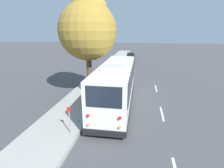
{
  "coord_description": "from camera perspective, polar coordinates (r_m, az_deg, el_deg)",
  "views": [
    {
      "loc": [
        -14.15,
        -1.37,
        5.85
      ],
      "look_at": [
        0.66,
        1.1,
        1.3
      ],
      "focal_mm": 28.0,
      "sensor_mm": 36.0,
      "label": 1
    }
  ],
  "objects": [
    {
      "name": "parked_sedan_black",
      "position": [
        39.46,
        6.09,
        9.1
      ],
      "size": [
        4.21,
        1.92,
        1.26
      ],
      "rotation": [
        0.0,
        0.0,
        0.04
      ],
      "color": "black",
      "rests_on": "ground"
    },
    {
      "name": "shuttle_bus",
      "position": [
        13.98,
        1.4,
        0.48
      ],
      "size": [
        10.2,
        2.76,
        3.57
      ],
      "rotation": [
        0.0,
        0.0,
        0.01
      ],
      "color": "white",
      "rests_on": "ground"
    },
    {
      "name": "parked_sedan_navy",
      "position": [
        32.57,
        5.66,
        7.48
      ],
      "size": [
        4.35,
        1.91,
        1.27
      ],
      "rotation": [
        0.0,
        0.0,
        -0.06
      ],
      "color": "#19234C",
      "rests_on": "ground"
    },
    {
      "name": "parked_sedan_white",
      "position": [
        26.39,
        4.31,
        5.37
      ],
      "size": [
        4.53,
        1.96,
        1.32
      ],
      "rotation": [
        0.0,
        0.0,
        0.07
      ],
      "color": "silver",
      "rests_on": "ground"
    },
    {
      "name": "sidewalk_slab",
      "position": [
        16.1,
        -9.55,
        -4.41
      ],
      "size": [
        80.0,
        3.18,
        0.15
      ],
      "primitive_type": "cube",
      "color": "#A3A099",
      "rests_on": "ground"
    },
    {
      "name": "sign_post_far",
      "position": [
        11.6,
        -11.16,
        -9.21
      ],
      "size": [
        0.06,
        0.06,
        1.33
      ],
      "color": "gray",
      "rests_on": "sidewalk_slab"
    },
    {
      "name": "ground_plane",
      "position": [
        15.37,
        3.66,
        -5.54
      ],
      "size": [
        160.0,
        160.0,
        0.0
      ],
      "primitive_type": "plane",
      "color": "#474749"
    },
    {
      "name": "street_tree",
      "position": [
        15.9,
        -7.84,
        17.97
      ],
      "size": [
        5.03,
        5.03,
        8.99
      ],
      "color": "brown",
      "rests_on": "sidewalk_slab"
    },
    {
      "name": "curb_strip",
      "position": [
        15.66,
        -3.76,
        -4.82
      ],
      "size": [
        80.0,
        0.14,
        0.15
      ],
      "primitive_type": "cube",
      "color": "gray",
      "rests_on": "ground"
    },
    {
      "name": "lane_stripe_mid",
      "position": [
        13.65,
        16.01,
        -9.21
      ],
      "size": [
        2.4,
        0.14,
        0.01
      ],
      "primitive_type": "cube",
      "color": "silver",
      "rests_on": "ground"
    },
    {
      "name": "lane_stripe_ahead",
      "position": [
        19.21,
        14.17,
        -1.39
      ],
      "size": [
        2.4,
        0.14,
        0.01
      ],
      "primitive_type": "cube",
      "color": "silver",
      "rests_on": "ground"
    },
    {
      "name": "sign_post_near",
      "position": [
        10.46,
        -13.7,
        -11.32
      ],
      "size": [
        0.06,
        0.22,
        1.64
      ],
      "color": "gray",
      "rests_on": "sidewalk_slab"
    },
    {
      "name": "fire_hydrant",
      "position": [
        22.8,
        -0.87,
        3.43
      ],
      "size": [
        0.22,
        0.22,
        0.81
      ],
      "color": "red",
      "rests_on": "sidewalk_slab"
    }
  ]
}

